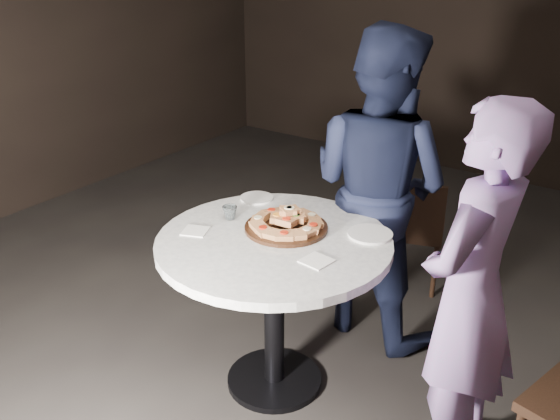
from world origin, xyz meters
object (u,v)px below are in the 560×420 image
at_px(table, 274,268).
at_px(diner_teal, 471,294).
at_px(serving_board, 286,228).
at_px(chair_far, 414,227).
at_px(water_glass, 230,213).
at_px(diner_navy, 378,187).
at_px(focaccia_pile, 287,221).

height_order(table, diner_teal, diner_teal).
distance_m(serving_board, chair_far, 1.24).
bearing_deg(chair_far, water_glass, 50.16).
height_order(table, water_glass, water_glass).
height_order(diner_navy, diner_teal, diner_navy).
relative_size(table, focaccia_pile, 3.08).
height_order(serving_board, diner_navy, diner_navy).
bearing_deg(chair_far, diner_navy, 68.65).
relative_size(focaccia_pile, water_glass, 4.86).
height_order(water_glass, diner_navy, diner_navy).
xyz_separation_m(focaccia_pile, diner_teal, (0.92, -0.03, -0.07)).
bearing_deg(table, chair_far, 82.38).
bearing_deg(focaccia_pile, serving_board, -123.18).
bearing_deg(chair_far, focaccia_pile, 62.63).
bearing_deg(serving_board, chair_far, 81.03).
distance_m(serving_board, diner_navy, 0.67).
bearing_deg(table, diner_teal, 5.64).
height_order(focaccia_pile, diner_navy, diner_navy).
relative_size(table, chair_far, 1.45).
bearing_deg(serving_board, table, -84.23).
distance_m(focaccia_pile, diner_teal, 0.93).
distance_m(serving_board, water_glass, 0.30).
bearing_deg(serving_board, focaccia_pile, 56.82).
bearing_deg(diner_navy, chair_far, -84.25).
xyz_separation_m(serving_board, water_glass, (-0.30, -0.07, 0.03)).
height_order(table, chair_far, table).
bearing_deg(water_glass, table, -9.89).
xyz_separation_m(table, serving_board, (-0.01, 0.12, 0.16)).
height_order(serving_board, diner_teal, diner_teal).
xyz_separation_m(table, focaccia_pile, (-0.01, 0.12, 0.20)).
bearing_deg(diner_teal, chair_far, -142.60).
bearing_deg(focaccia_pile, water_glass, -167.12).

